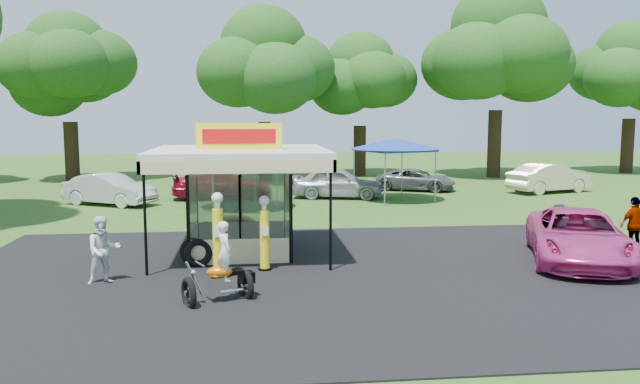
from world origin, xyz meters
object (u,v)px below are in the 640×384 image
at_px(bg_car_a, 110,189).
at_px(bg_car_c, 338,183).
at_px(gas_station_kiosk, 241,199).
at_px(spectator_east_b, 635,225).
at_px(spectator_west, 103,250).
at_px(tent_west, 235,147).
at_px(tent_east, 394,144).
at_px(spectator_east_a, 559,228).
at_px(gas_pump_right, 265,235).
at_px(kiosk_car, 242,227).
at_px(motorcycle, 222,270).
at_px(gas_pump_left, 218,236).
at_px(pink_sedan, 578,237).
at_px(bg_car_e, 549,178).
at_px(bg_car_d, 416,180).
at_px(bg_car_b, 222,184).

distance_m(bg_car_a, bg_car_c, 11.68).
distance_m(gas_station_kiosk, spectator_east_b, 12.72).
distance_m(spectator_west, tent_west, 13.60).
relative_size(spectator_west, tent_east, 0.39).
xyz_separation_m(spectator_west, bg_car_a, (-3.08, 15.02, -0.12)).
height_order(spectator_east_a, tent_west, tent_west).
height_order(gas_pump_right, kiosk_car, gas_pump_right).
relative_size(motorcycle, spectator_west, 1.12).
relative_size(gas_pump_left, kiosk_car, 0.83).
xyz_separation_m(gas_pump_right, tent_east, (7.04, 14.14, 1.90)).
bearing_deg(tent_east, spectator_east_a, -78.94).
bearing_deg(bg_car_c, pink_sedan, -149.35).
relative_size(spectator_east_a, bg_car_e, 0.31).
xyz_separation_m(bg_car_d, bg_car_e, (7.37, -1.82, 0.20)).
bearing_deg(spectator_east_b, spectator_east_a, -15.99).
distance_m(bg_car_b, bg_car_c, 6.20).
xyz_separation_m(bg_car_a, bg_car_d, (16.69, 4.21, -0.14)).
bearing_deg(gas_pump_left, tent_west, 89.15).
xyz_separation_m(gas_pump_left, kiosk_car, (0.59, 4.90, -0.64)).
bearing_deg(bg_car_d, gas_pump_right, 178.43).
height_order(gas_pump_left, motorcycle, gas_pump_left).
xyz_separation_m(pink_sedan, bg_car_c, (-5.10, 15.47, 0.03)).
xyz_separation_m(kiosk_car, bg_car_b, (-1.19, 11.50, 0.29)).
xyz_separation_m(bg_car_c, bg_car_d, (5.08, 2.91, -0.19)).
bearing_deg(bg_car_a, motorcycle, -131.07).
height_order(gas_pump_left, bg_car_d, gas_pump_left).
bearing_deg(kiosk_car, bg_car_a, 34.39).
xyz_separation_m(spectator_west, bg_car_b, (2.36, 16.84, -0.13)).
bearing_deg(pink_sedan, bg_car_d, 110.83).
relative_size(bg_car_c, bg_car_e, 0.96).
relative_size(bg_car_b, bg_car_e, 1.05).
relative_size(bg_car_d, tent_east, 0.99).
bearing_deg(kiosk_car, gas_pump_right, -171.08).
bearing_deg(spectator_east_b, bg_car_c, -70.25).
distance_m(gas_pump_left, bg_car_d, 21.60).
height_order(spectator_west, bg_car_a, spectator_west).
bearing_deg(kiosk_car, pink_sedan, -114.00).
xyz_separation_m(bg_car_a, tent_west, (6.23, -1.95, 2.17)).
relative_size(gas_station_kiosk, gas_pump_right, 2.49).
distance_m(spectator_east_a, tent_east, 13.13).
height_order(spectator_east_b, tent_west, tent_west).
bearing_deg(gas_pump_left, spectator_east_a, 9.78).
bearing_deg(tent_west, tent_east, 13.46).
relative_size(gas_pump_left, bg_car_d, 0.51).
distance_m(kiosk_car, bg_car_c, 12.06).
bearing_deg(pink_sedan, kiosk_car, 176.76).
distance_m(pink_sedan, bg_car_c, 16.29).
relative_size(spectator_west, spectator_east_b, 0.99).
bearing_deg(bg_car_d, tent_west, 145.95).
bearing_deg(tent_west, bg_car_b, 101.89).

